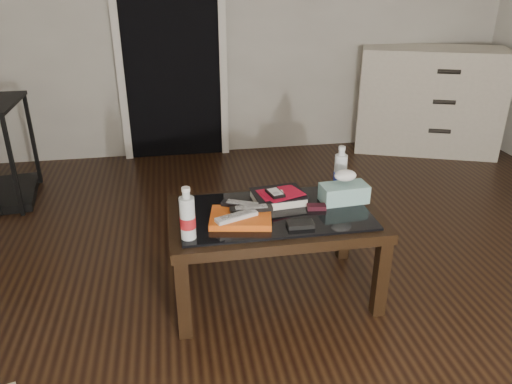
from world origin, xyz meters
TOP-DOWN VIEW (x-y plane):
  - ground at (0.00, 0.00)m, footprint 5.00×5.00m
  - doorway at (-0.40, 2.47)m, footprint 0.90×0.08m
  - coffee_table at (0.02, 0.32)m, footprint 1.00×0.60m
  - dresser at (1.80, 2.23)m, footprint 1.30×0.89m
  - magazines at (-0.16, 0.25)m, footprint 0.31×0.26m
  - remote_silver at (-0.18, 0.22)m, footprint 0.20×0.12m
  - remote_black_front at (-0.10, 0.29)m, footprint 0.20×0.05m
  - remote_black_back at (-0.14, 0.34)m, footprint 0.20×0.13m
  - textbook at (0.06, 0.43)m, footprint 0.27×0.22m
  - dvd_mailers at (0.06, 0.42)m, footprint 0.21×0.17m
  - ipod at (0.04, 0.40)m, footprint 0.09×0.12m
  - flip_phone at (0.22, 0.31)m, footprint 0.10×0.06m
  - wallet at (0.10, 0.16)m, footprint 0.12×0.07m
  - water_bottle_left at (-0.40, 0.14)m, footprint 0.07×0.07m
  - water_bottle_right at (0.41, 0.52)m, footprint 0.08×0.08m
  - tissue_box at (0.38, 0.37)m, footprint 0.24×0.14m

SIDE VIEW (x-z plane):
  - ground at x=0.00m, z-range 0.00..0.00m
  - coffee_table at x=0.02m, z-range 0.17..0.63m
  - dresser at x=1.80m, z-range 0.00..0.90m
  - wallet at x=0.10m, z-range 0.46..0.48m
  - flip_phone at x=0.22m, z-range 0.46..0.48m
  - magazines at x=-0.16m, z-range 0.46..0.49m
  - textbook at x=0.06m, z-range 0.46..0.51m
  - remote_silver at x=-0.18m, z-range 0.49..0.51m
  - remote_black_front at x=-0.10m, z-range 0.49..0.51m
  - remote_black_back at x=-0.14m, z-range 0.49..0.51m
  - tissue_box at x=0.38m, z-range 0.46..0.55m
  - dvd_mailers at x=0.06m, z-range 0.51..0.51m
  - ipod at x=0.04m, z-range 0.51..0.53m
  - water_bottle_left at x=-0.40m, z-range 0.46..0.70m
  - water_bottle_right at x=0.41m, z-range 0.46..0.70m
  - doorway at x=-0.40m, z-range -0.01..2.06m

